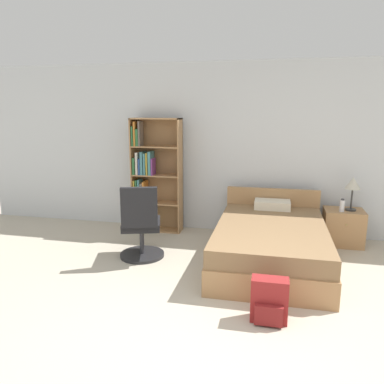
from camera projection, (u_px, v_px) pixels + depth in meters
name	position (u px, v px, depth m)	size (l,w,h in m)	color
ground_plane	(216.00, 359.00, 2.90)	(14.00, 14.00, 0.00)	#BCB29E
wall_back	(250.00, 149.00, 5.70)	(9.00, 0.06, 2.60)	silver
bookshelf	(151.00, 176.00, 5.86)	(0.77, 0.28, 1.77)	#AD7F51
bed	(271.00, 242.00, 4.71)	(1.34, 2.09, 0.76)	#AD7F51
office_chair	(141.00, 227.00, 4.77)	(0.60, 0.67, 0.99)	#232326
nightstand	(343.00, 227.00, 5.33)	(0.54, 0.45, 0.51)	#AD7F51
table_lamp	(353.00, 185.00, 5.17)	(0.21, 0.21, 0.47)	#333333
water_bottle	(342.00, 206.00, 5.16)	(0.07, 0.07, 0.18)	silver
backpack_red	(269.00, 301.00, 3.39)	(0.33, 0.22, 0.41)	maroon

